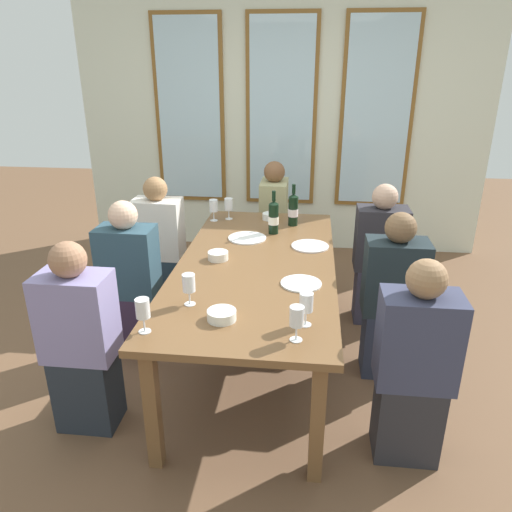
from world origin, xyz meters
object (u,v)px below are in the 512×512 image
seated_person_4 (160,248)px  tasting_bowl_1 (222,315)px  tasting_bowl_0 (218,256)px  wine_glass_4 (143,309)px  tasting_bowl_2 (270,216)px  seated_person_3 (392,301)px  wine_glass_5 (214,207)px  seated_person_6 (274,224)px  wine_glass_3 (306,303)px  wine_bottle_1 (274,217)px  seated_person_0 (81,343)px  wine_glass_2 (229,205)px  dining_table (256,272)px  seated_person_1 (414,368)px  wine_glass_1 (297,317)px  white_plate_1 (310,246)px  white_plate_2 (247,238)px  wine_bottle_0 (293,210)px  white_plate_0 (301,283)px  seated_person_2 (130,284)px  seated_person_5 (379,258)px  wine_glass_0 (189,284)px

seated_person_4 → tasting_bowl_1: bearing=-62.0°
tasting_bowl_0 → wine_glass_4: (-0.18, -0.93, 0.09)m
tasting_bowl_2 → seated_person_3: bearing=-47.3°
wine_glass_5 → seated_person_6: size_ratio=0.16×
wine_glass_3 → seated_person_4: 1.93m
tasting_bowl_2 → wine_bottle_1: bearing=-81.2°
tasting_bowl_1 → seated_person_0: seated_person_0 is taller
wine_glass_2 → wine_glass_3: 1.77m
dining_table → seated_person_0: 1.14m
tasting_bowl_0 → seated_person_6: 1.46m
tasting_bowl_2 → seated_person_1: 1.89m
wine_glass_1 → wine_glass_2: bearing=109.0°
white_plate_1 → wine_glass_3: (-0.01, -1.08, 0.12)m
wine_glass_1 → wine_glass_4: bearing=-179.5°
wine_glass_1 → wine_glass_4: 0.72m
seated_person_6 → tasting_bowl_1: bearing=-92.3°
white_plate_2 → wine_glass_3: bearing=-69.6°
wine_bottle_0 → wine_glass_5: bearing=176.3°
wine_glass_1 → seated_person_0: bearing=171.1°
wine_glass_3 → white_plate_1: bearing=89.4°
wine_bottle_1 → wine_glass_1: 1.49m
white_plate_2 → seated_person_0: (-0.76, -1.16, -0.22)m
seated_person_3 → seated_person_4: size_ratio=1.00×
white_plate_0 → seated_person_4: seated_person_4 is taller
tasting_bowl_0 → seated_person_2: (-0.62, 0.01, -0.24)m
tasting_bowl_0 → wine_glass_1: size_ratio=0.76×
wine_bottle_0 → wine_glass_4: (-0.63, -1.69, -0.01)m
wine_glass_2 → tasting_bowl_2: bearing=5.0°
tasting_bowl_1 → wine_glass_3: (0.42, -0.00, 0.10)m
tasting_bowl_2 → seated_person_5: size_ratio=0.12×
wine_glass_2 → seated_person_5: (1.20, -0.19, -0.34)m
wine_glass_1 → seated_person_4: (-1.16, 1.62, -0.34)m
wine_glass_0 → seated_person_6: seated_person_6 is taller
white_plate_2 → seated_person_3: seated_person_3 is taller
wine_bottle_1 → wine_glass_1: (0.22, -1.48, -0.00)m
tasting_bowl_1 → wine_glass_1: (0.38, -0.15, 0.10)m
wine_glass_1 → wine_bottle_1: bearing=98.6°
wine_glass_1 → seated_person_4: bearing=125.6°
wine_bottle_1 → seated_person_6: size_ratio=0.29×
white_plate_2 → wine_glass_3: 1.28m
wine_bottle_0 → seated_person_5: seated_person_5 is taller
seated_person_3 → white_plate_2: bearing=155.1°
seated_person_1 → tasting_bowl_1: bearing=179.9°
tasting_bowl_0 → wine_glass_5: wine_glass_5 is taller
wine_bottle_1 → seated_person_2: bearing=-150.0°
dining_table → tasting_bowl_0: size_ratio=16.37×
wine_glass_4 → white_plate_1: bearing=57.8°
dining_table → white_plate_1: size_ratio=8.39×
dining_table → seated_person_4: seated_person_4 is taller
white_plate_2 → wine_glass_1: size_ratio=1.59×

